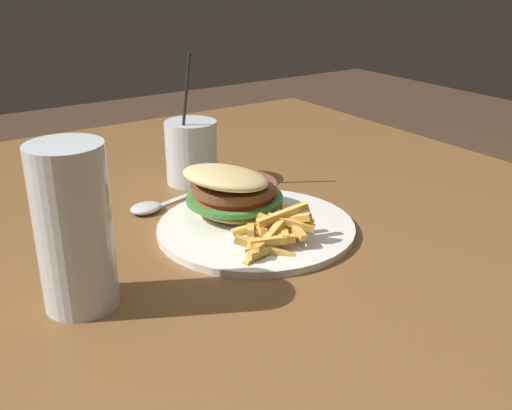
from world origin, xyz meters
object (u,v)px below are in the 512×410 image
object	(u,v)px
beer_glass	(74,231)
juice_glass	(192,155)
spoon	(150,207)
meal_plate_near	(243,207)

from	to	relation	value
beer_glass	juice_glass	distance (m)	0.39
beer_glass	juice_glass	bearing A→B (deg)	-45.92
spoon	beer_glass	bearing A→B (deg)	33.98
juice_glass	meal_plate_near	bearing A→B (deg)	172.68
meal_plate_near	beer_glass	world-z (taller)	beer_glass
meal_plate_near	beer_glass	xyz separation A→B (m)	(-0.07, 0.26, 0.06)
juice_glass	spoon	world-z (taller)	juice_glass
spoon	meal_plate_near	bearing A→B (deg)	109.57
meal_plate_near	spoon	xyz separation A→B (m)	(0.12, 0.09, -0.02)
meal_plate_near	beer_glass	bearing A→B (deg)	106.24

